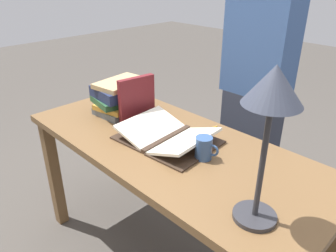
# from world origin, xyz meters

# --- Properties ---
(reading_desk) EXTENTS (1.49, 0.65, 0.73)m
(reading_desk) POSITION_xyz_m (0.00, 0.00, 0.63)
(reading_desk) COLOR brown
(reading_desk) RESTS_ON ground_plane
(open_book) EXTENTS (0.46, 0.36, 0.07)m
(open_book) POSITION_xyz_m (0.03, -0.01, 0.75)
(open_book) COLOR #38281E
(open_book) RESTS_ON reading_desk
(book_stack_tall) EXTENTS (0.24, 0.31, 0.18)m
(book_stack_tall) POSITION_xyz_m (0.44, -0.06, 0.82)
(book_stack_tall) COLOR slate
(book_stack_tall) RESTS_ON reading_desk
(book_standing_upright) EXTENTS (0.05, 0.20, 0.23)m
(book_standing_upright) POSITION_xyz_m (0.29, -0.05, 0.85)
(book_standing_upright) COLOR maroon
(book_standing_upright) RESTS_ON reading_desk
(reading_lamp) EXTENTS (0.17, 0.17, 0.50)m
(reading_lamp) POSITION_xyz_m (-0.54, 0.15, 1.13)
(reading_lamp) COLOR #2D2D33
(reading_lamp) RESTS_ON reading_desk
(coffee_mug) EXTENTS (0.10, 0.07, 0.10)m
(coffee_mug) POSITION_xyz_m (-0.19, -0.01, 0.78)
(coffee_mug) COLOR #335184
(coffee_mug) RESTS_ON reading_desk
(pencil) EXTENTS (0.04, 0.18, 0.01)m
(pencil) POSITION_xyz_m (-0.03, -0.19, 0.74)
(pencil) COLOR gold
(pencil) RESTS_ON reading_desk
(person_reader) EXTENTS (0.36, 0.23, 1.69)m
(person_reader) POSITION_xyz_m (-0.01, -0.67, 0.84)
(person_reader) COLOR #2D3342
(person_reader) RESTS_ON ground_plane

